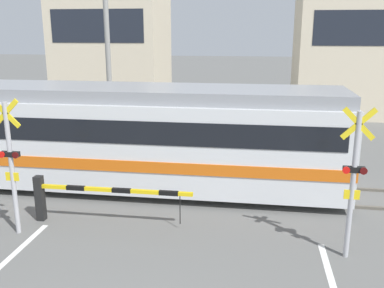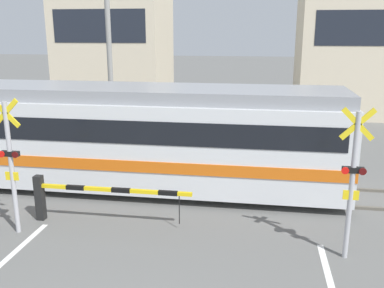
{
  "view_description": "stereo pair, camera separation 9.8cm",
  "coord_description": "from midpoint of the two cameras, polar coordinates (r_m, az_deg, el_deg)",
  "views": [
    {
      "loc": [
        1.75,
        -4.12,
        4.72
      ],
      "look_at": [
        0.0,
        7.51,
        1.6
      ],
      "focal_mm": 40.0,
      "sensor_mm": 36.0,
      "label": 1
    },
    {
      "loc": [
        1.85,
        -4.11,
        4.72
      ],
      "look_at": [
        0.0,
        7.51,
        1.6
      ],
      "focal_mm": 40.0,
      "sensor_mm": 36.0,
      "label": 2
    }
  ],
  "objects": [
    {
      "name": "commuter_train",
      "position": [
        13.45,
        -12.41,
        1.44
      ],
      "size": [
        14.94,
        2.78,
        3.13
      ],
      "color": "silver",
      "rests_on": "ground_plane"
    },
    {
      "name": "utility_pole_streetside",
      "position": [
        18.9,
        -10.84,
        12.44
      ],
      "size": [
        0.22,
        0.22,
        8.01
      ],
      "color": "gray",
      "rests_on": "ground_plane"
    },
    {
      "name": "building_left_of_street",
      "position": [
        27.5,
        -10.21,
        14.23
      ],
      "size": [
        6.36,
        5.11,
        9.06
      ],
      "color": "beige",
      "rests_on": "ground_plane"
    },
    {
      "name": "crossing_signal_left",
      "position": [
        10.75,
        -22.78,
        -2.07
      ],
      "size": [
        0.68,
        0.15,
        3.27
      ],
      "color": "#B2B2B7",
      "rests_on": "ground_plane"
    },
    {
      "name": "pedestrian",
      "position": [
        17.35,
        4.65,
        2.02
      ],
      "size": [
        0.38,
        0.22,
        1.55
      ],
      "color": "#33384C",
      "rests_on": "ground_plane"
    },
    {
      "name": "crossing_barrier_far",
      "position": [
        15.81,
        11.54,
        0.04
      ],
      "size": [
        4.04,
        0.2,
        1.18
      ],
      "color": "black",
      "rests_on": "ground_plane"
    },
    {
      "name": "rail_track_far",
      "position": [
        13.82,
        1.03,
        -4.94
      ],
      "size": [
        50.0,
        0.1,
        0.08
      ],
      "color": "#5B564C",
      "rests_on": "ground_plane"
    },
    {
      "name": "crossing_barrier_near",
      "position": [
        11.15,
        -14.78,
        -6.47
      ],
      "size": [
        4.04,
        0.2,
        1.18
      ],
      "color": "black",
      "rests_on": "ground_plane"
    },
    {
      "name": "building_right_of_street",
      "position": [
        26.66,
        22.3,
        13.14
      ],
      "size": [
        7.37,
        5.11,
        8.84
      ],
      "color": "beige",
      "rests_on": "ground_plane"
    },
    {
      "name": "rail_track_near",
      "position": [
        12.49,
        0.1,
        -7.14
      ],
      "size": [
        50.0,
        0.1,
        0.08
      ],
      "color": "#5B564C",
      "rests_on": "ground_plane"
    },
    {
      "name": "crossing_signal_right",
      "position": [
        9.39,
        20.89,
        -4.24
      ],
      "size": [
        0.68,
        0.15,
        3.27
      ],
      "color": "#B2B2B7",
      "rests_on": "ground_plane"
    }
  ]
}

